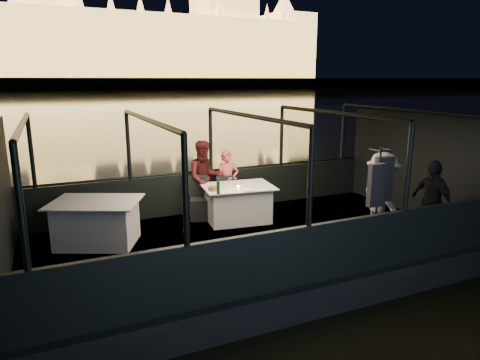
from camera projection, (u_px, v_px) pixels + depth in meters
name	position (u px, v px, depth m)	size (l,w,h in m)	color
river_water	(65.00, 98.00, 79.29)	(500.00, 500.00, 0.00)	black
boat_hull	(249.00, 263.00, 8.18)	(8.60, 4.40, 1.00)	black
boat_deck	(249.00, 239.00, 8.07)	(8.00, 4.00, 0.04)	black
gunwale_port	(211.00, 191.00, 9.74)	(8.00, 0.08, 0.90)	black
gunwale_starboard	(307.00, 255.00, 6.19)	(8.00, 0.08, 0.90)	black
cabin_glass_port	(211.00, 141.00, 9.48)	(8.00, 0.02, 1.40)	#99B2B2
cabin_glass_starboard	(310.00, 178.00, 5.92)	(8.00, 0.02, 1.40)	#99B2B2
cabin_roof_glass	(249.00, 116.00, 7.54)	(8.00, 4.00, 0.02)	#99B2B2
end_wall_fore	(0.00, 205.00, 6.22)	(0.02, 4.00, 2.30)	black
end_wall_aft	(413.00, 162.00, 9.39)	(0.02, 4.00, 2.30)	black
canopy_ribs	(249.00, 179.00, 7.80)	(8.00, 4.00, 2.30)	black
embankment	(53.00, 85.00, 194.61)	(400.00, 140.00, 6.00)	#423D33
parliament_building	(47.00, 8.00, 157.08)	(220.00, 32.00, 60.00)	#F2D18C
dining_table_central	(238.00, 203.00, 8.98)	(1.45, 1.05, 0.77)	silver
dining_table_aft	(97.00, 224.00, 7.71)	(1.54, 1.11, 0.82)	silver
chair_port_left	(200.00, 199.00, 9.10)	(0.43, 0.43, 0.91)	black
chair_port_right	(228.00, 196.00, 9.35)	(0.39, 0.39, 0.84)	black
coat_stand	(377.00, 202.00, 7.22)	(0.51, 0.41, 1.85)	black
person_woman_coral	(228.00, 179.00, 9.57)	(0.50, 0.34, 1.40)	#DF5159
person_man_maroon	(205.00, 181.00, 9.35)	(0.79, 0.62, 1.65)	#451315
passenger_stripe	(382.00, 196.00, 7.81)	(1.08, 0.61, 1.66)	silver
passenger_dark	(431.00, 197.00, 7.76)	(0.90, 0.38, 1.53)	black
wine_bottle	(218.00, 186.00, 8.25)	(0.07, 0.07, 0.31)	#163C1B
bread_basket	(213.00, 189.00, 8.52)	(0.20, 0.20, 0.08)	brown
amber_candle	(238.00, 188.00, 8.59)	(0.06, 0.06, 0.08)	gold
plate_near	(248.00, 190.00, 8.54)	(0.23, 0.23, 0.01)	white
plate_far	(217.00, 190.00, 8.53)	(0.22, 0.22, 0.01)	white
wine_glass_white	(218.00, 189.00, 8.26)	(0.07, 0.07, 0.21)	silver
wine_glass_red	(235.00, 182.00, 8.85)	(0.06, 0.06, 0.18)	white
wine_glass_empty	(236.00, 187.00, 8.41)	(0.06, 0.06, 0.17)	silver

